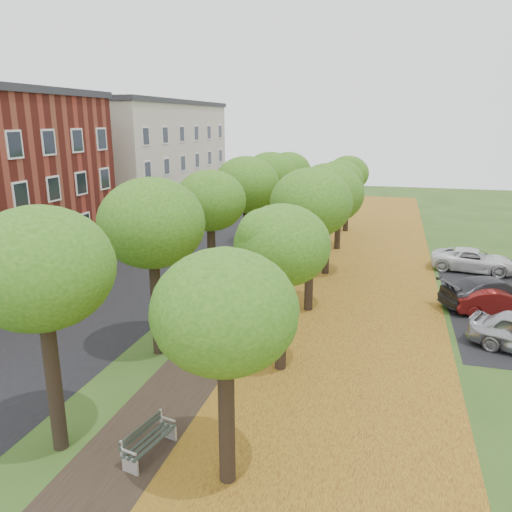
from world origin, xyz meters
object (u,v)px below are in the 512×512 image
Objects in this scene: car_white at (474,260)px; bench at (148,440)px; car_grey at (493,293)px; car_red at (496,302)px.

bench is at bearing 160.74° from car_white.
car_white reaches higher than bench.
bench is at bearing 118.14° from car_grey.
car_red reaches higher than bench.
car_white is (0.00, 6.22, -0.07)m from car_grey.
car_grey reaches higher than car_white.
car_grey is at bearing -24.93° from bench.
car_white is at bearing -15.59° from bench.
bench is 0.49× the size of car_red.
car_grey is at bearing -9.95° from car_red.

